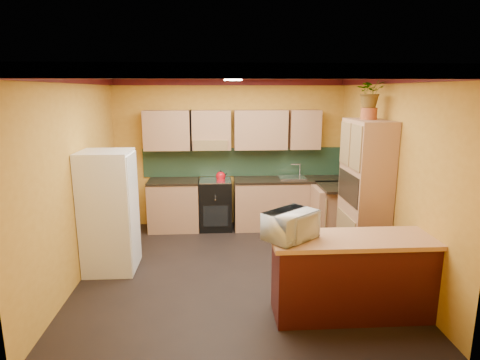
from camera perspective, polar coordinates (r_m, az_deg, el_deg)
name	(u,v)px	position (r m, az deg, el deg)	size (l,w,h in m)	color
room_shell	(236,120)	(5.57, -0.59, 8.47)	(4.24, 4.24, 2.72)	black
base_cabinets_back	(249,204)	(7.39, 1.36, -3.50)	(3.65, 0.60, 0.88)	#AB7B5A
countertop_back	(250,180)	(7.27, 1.38, -0.02)	(3.65, 0.62, 0.04)	black
stove	(215,204)	(7.36, -3.51, -3.47)	(0.58, 0.58, 0.91)	black
kettle	(221,176)	(7.18, -2.77, 0.62)	(0.17, 0.17, 0.18)	#B70C14
sink	(292,178)	(7.37, 7.39, 0.33)	(0.48, 0.40, 0.03)	silver
base_cabinets_right	(337,213)	(7.07, 13.64, -4.60)	(0.60, 0.80, 0.88)	#AB7B5A
countertop_right	(339,187)	(6.95, 13.84, -0.98)	(0.62, 0.80, 0.04)	black
fridge	(109,212)	(5.85, -18.14, -4.33)	(0.68, 0.66, 1.70)	white
pantry	(365,194)	(5.98, 17.30, -1.91)	(0.48, 0.90, 2.10)	#AB7B5A
fern_pot	(369,114)	(5.86, 17.86, 8.98)	(0.22, 0.22, 0.16)	#A74E28
fern	(370,91)	(5.85, 18.06, 11.88)	(0.39, 0.34, 0.44)	#AB7B5A
breakfast_bar	(355,279)	(4.78, 16.02, -13.33)	(1.80, 0.55, 0.88)	#451012
bar_top	(358,239)	(4.60, 16.38, -8.10)	(1.90, 0.65, 0.05)	tan
microwave	(291,225)	(4.35, 7.21, -6.40)	(0.55, 0.37, 0.31)	white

